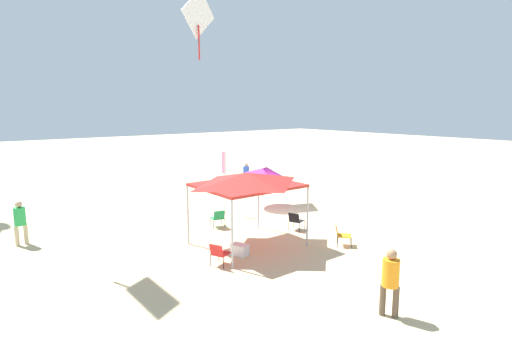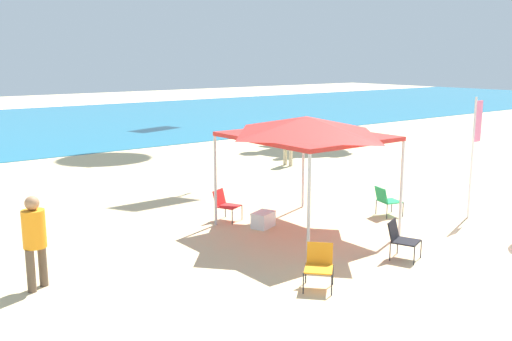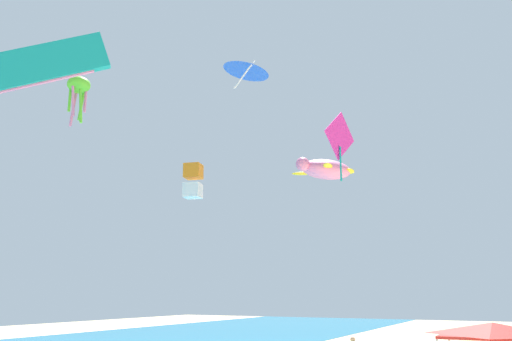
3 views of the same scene
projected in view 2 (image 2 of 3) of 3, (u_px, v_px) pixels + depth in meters
ground at (484, 249)px, 13.36m from camera, size 120.00×120.00×0.10m
ocean_strip at (45, 124)px, 37.17m from camera, size 120.00×25.45×0.02m
canopy_tent at (307, 128)px, 14.13m from camera, size 3.11×3.58×2.88m
folding_chair_left_of_tent at (225, 203)px, 15.43m from camera, size 0.73×0.78×0.82m
folding_chair_right_of_tent at (386, 199)px, 15.86m from camera, size 0.74×0.67×0.82m
folding_chair_near_cooler at (401, 237)px, 12.51m from camera, size 0.71×0.77×0.82m
folding_chair_facing_ocean at (319, 263)px, 10.95m from camera, size 0.81×0.80×0.82m
cooler_box at (263, 220)px, 14.84m from camera, size 0.73×0.61×0.40m
banner_flag at (474, 146)px, 15.43m from camera, size 0.36×0.06×3.27m
person_far_stroller at (34, 235)px, 10.74m from camera, size 0.43×0.43×1.80m
person_by_tent at (288, 140)px, 23.10m from camera, size 0.42×0.47×1.77m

